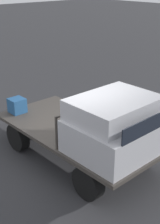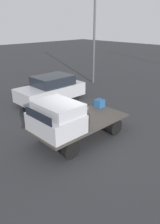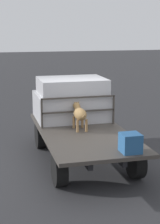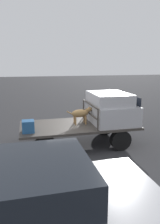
% 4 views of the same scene
% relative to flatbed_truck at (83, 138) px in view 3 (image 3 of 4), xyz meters
% --- Properties ---
extents(ground_plane, '(80.00, 80.00, 0.00)m').
position_rel_flatbed_truck_xyz_m(ground_plane, '(0.00, 0.00, -0.57)').
color(ground_plane, '#2D2D30').
extents(flatbed_truck, '(4.10, 1.98, 0.77)m').
position_rel_flatbed_truck_xyz_m(flatbed_truck, '(0.00, 0.00, 0.00)').
color(flatbed_truck, black).
rests_on(flatbed_truck, ground).
extents(truck_cab, '(1.52, 1.86, 1.10)m').
position_rel_flatbed_truck_xyz_m(truck_cab, '(1.21, 0.00, 0.72)').
color(truck_cab, '#B7B7BC').
rests_on(truck_cab, flatbed_truck).
extents(truck_headboard, '(0.04, 1.86, 0.74)m').
position_rel_flatbed_truck_xyz_m(truck_headboard, '(0.42, 0.00, 0.69)').
color(truck_headboard, '#3D3833').
rests_on(truck_headboard, flatbed_truck).
extents(dog, '(0.96, 0.28, 0.64)m').
position_rel_flatbed_truck_xyz_m(dog, '(0.11, 0.05, 0.58)').
color(dog, '#9E7547').
rests_on(dog, flatbed_truck).
extents(cargo_crate, '(0.38, 0.38, 0.38)m').
position_rel_flatbed_truck_xyz_m(cargo_crate, '(-1.76, -0.50, 0.38)').
color(cargo_crate, '#235184').
rests_on(cargo_crate, flatbed_truck).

